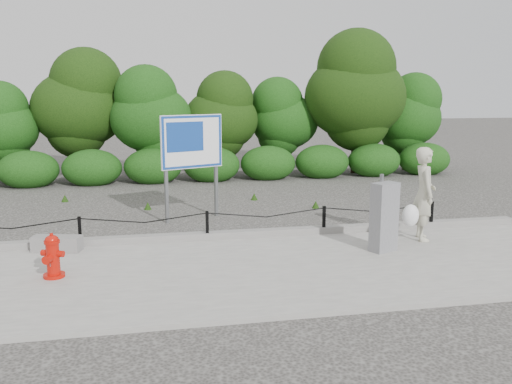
{
  "coord_description": "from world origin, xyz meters",
  "views": [
    {
      "loc": [
        -1.11,
        -10.75,
        3.1
      ],
      "look_at": [
        1.06,
        0.2,
        1.0
      ],
      "focal_mm": 38.0,
      "sensor_mm": 36.0,
      "label": 1
    }
  ],
  "objects_px": {
    "utility_cabinet": "(384,217)",
    "fire_hydrant": "(53,256)",
    "concrete_block": "(57,244)",
    "advertising_sign": "(192,146)",
    "pedestrian": "(423,195)"
  },
  "relations": [
    {
      "from": "advertising_sign",
      "to": "fire_hydrant",
      "type": "bearing_deg",
      "value": -145.68
    },
    {
      "from": "utility_cabinet",
      "to": "fire_hydrant",
      "type": "bearing_deg",
      "value": 159.71
    },
    {
      "from": "concrete_block",
      "to": "utility_cabinet",
      "type": "height_order",
      "value": "utility_cabinet"
    },
    {
      "from": "concrete_block",
      "to": "advertising_sign",
      "type": "distance_m",
      "value": 3.98
    },
    {
      "from": "pedestrian",
      "to": "advertising_sign",
      "type": "bearing_deg",
      "value": 70.81
    },
    {
      "from": "fire_hydrant",
      "to": "advertising_sign",
      "type": "height_order",
      "value": "advertising_sign"
    },
    {
      "from": "pedestrian",
      "to": "advertising_sign",
      "type": "distance_m",
      "value": 5.39
    },
    {
      "from": "concrete_block",
      "to": "advertising_sign",
      "type": "height_order",
      "value": "advertising_sign"
    },
    {
      "from": "concrete_block",
      "to": "advertising_sign",
      "type": "relative_size",
      "value": 0.36
    },
    {
      "from": "fire_hydrant",
      "to": "pedestrian",
      "type": "relative_size",
      "value": 0.39
    },
    {
      "from": "advertising_sign",
      "to": "utility_cabinet",
      "type": "bearing_deg",
      "value": -68.91
    },
    {
      "from": "concrete_block",
      "to": "utility_cabinet",
      "type": "relative_size",
      "value": 0.62
    },
    {
      "from": "concrete_block",
      "to": "advertising_sign",
      "type": "bearing_deg",
      "value": 40.4
    },
    {
      "from": "fire_hydrant",
      "to": "utility_cabinet",
      "type": "bearing_deg",
      "value": 25.62
    },
    {
      "from": "fire_hydrant",
      "to": "advertising_sign",
      "type": "xyz_separation_m",
      "value": [
        2.6,
        3.9,
        1.35
      ]
    }
  ]
}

